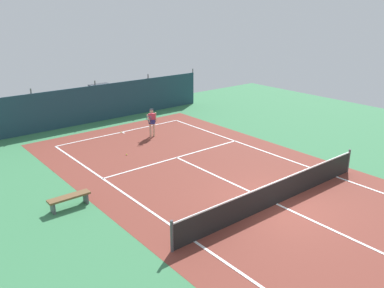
{
  "coord_description": "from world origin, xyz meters",
  "views": [
    {
      "loc": [
        -11.28,
        -8.71,
        7.29
      ],
      "look_at": [
        0.29,
        5.54,
        0.9
      ],
      "focal_mm": 37.51,
      "sensor_mm": 36.0,
      "label": 1
    }
  ],
  "objects_px": {
    "tennis_ball_midcourt": "(121,132)",
    "courtside_bench": "(69,199)",
    "tennis_net": "(277,192)",
    "tennis_ball_near_player": "(127,155)",
    "parked_car": "(104,96)",
    "tennis_player": "(152,121)"
  },
  "relations": [
    {
      "from": "tennis_net",
      "to": "tennis_player",
      "type": "height_order",
      "value": "tennis_player"
    },
    {
      "from": "parked_car",
      "to": "courtside_bench",
      "type": "height_order",
      "value": "parked_car"
    },
    {
      "from": "tennis_player",
      "to": "parked_car",
      "type": "height_order",
      "value": "parked_car"
    },
    {
      "from": "tennis_net",
      "to": "parked_car",
      "type": "xyz_separation_m",
      "value": [
        2.12,
        18.17,
        0.33
      ]
    },
    {
      "from": "tennis_ball_near_player",
      "to": "courtside_bench",
      "type": "distance_m",
      "value": 5.76
    },
    {
      "from": "tennis_net",
      "to": "tennis_ball_near_player",
      "type": "distance_m",
      "value": 8.51
    },
    {
      "from": "tennis_ball_midcourt",
      "to": "courtside_bench",
      "type": "relative_size",
      "value": 0.04
    },
    {
      "from": "tennis_player",
      "to": "courtside_bench",
      "type": "relative_size",
      "value": 1.03
    },
    {
      "from": "tennis_player",
      "to": "tennis_ball_near_player",
      "type": "height_order",
      "value": "tennis_player"
    },
    {
      "from": "tennis_ball_midcourt",
      "to": "tennis_player",
      "type": "bearing_deg",
      "value": -59.43
    },
    {
      "from": "tennis_player",
      "to": "tennis_ball_near_player",
      "type": "xyz_separation_m",
      "value": [
        -2.75,
        -1.76,
        -0.93
      ]
    },
    {
      "from": "tennis_ball_midcourt",
      "to": "courtside_bench",
      "type": "height_order",
      "value": "courtside_bench"
    },
    {
      "from": "tennis_ball_near_player",
      "to": "parked_car",
      "type": "height_order",
      "value": "parked_car"
    },
    {
      "from": "tennis_net",
      "to": "tennis_ball_near_player",
      "type": "relative_size",
      "value": 153.33
    },
    {
      "from": "parked_car",
      "to": "courtside_bench",
      "type": "xyz_separation_m",
      "value": [
        -8.43,
        -13.4,
        -0.46
      ]
    },
    {
      "from": "tennis_ball_midcourt",
      "to": "courtside_bench",
      "type": "bearing_deg",
      "value": -131.24
    },
    {
      "from": "parked_car",
      "to": "courtside_bench",
      "type": "bearing_deg",
      "value": 55.88
    },
    {
      "from": "courtside_bench",
      "to": "parked_car",
      "type": "bearing_deg",
      "value": 57.83
    },
    {
      "from": "tennis_player",
      "to": "tennis_ball_midcourt",
      "type": "distance_m",
      "value": 2.29
    },
    {
      "from": "tennis_ball_near_player",
      "to": "tennis_ball_midcourt",
      "type": "bearing_deg",
      "value": 64.58
    },
    {
      "from": "tennis_ball_midcourt",
      "to": "courtside_bench",
      "type": "xyz_separation_m",
      "value": [
        -6.22,
        -7.1,
        0.34
      ]
    },
    {
      "from": "tennis_ball_near_player",
      "to": "parked_car",
      "type": "relative_size",
      "value": 0.02
    }
  ]
}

